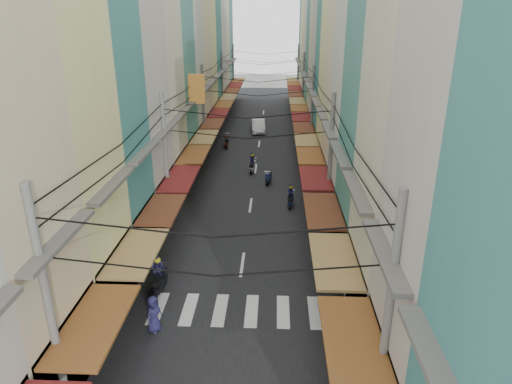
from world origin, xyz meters
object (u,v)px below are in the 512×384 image
(traffic_sign, at_px, (346,271))
(white_car, at_px, (258,132))
(market_umbrella, at_px, (375,224))
(bicycle, at_px, (339,233))

(traffic_sign, bearing_deg, white_car, 98.77)
(market_umbrella, xyz_separation_m, traffic_sign, (-2.17, -4.89, 0.00))
(bicycle, relative_size, market_umbrella, 0.81)
(white_car, bearing_deg, market_umbrella, -79.58)
(bicycle, bearing_deg, traffic_sign, -168.02)
(white_car, bearing_deg, bicycle, -80.98)
(bicycle, distance_m, market_umbrella, 3.65)
(bicycle, xyz_separation_m, market_umbrella, (1.37, -2.77, 1.94))
(market_umbrella, bearing_deg, bicycle, 116.25)
(traffic_sign, bearing_deg, market_umbrella, 66.06)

